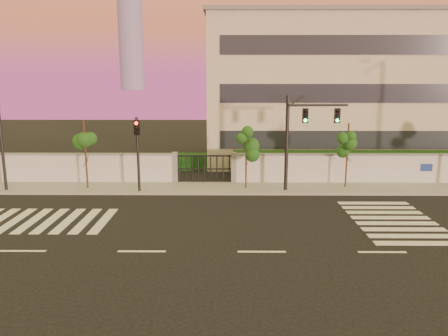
{
  "coord_description": "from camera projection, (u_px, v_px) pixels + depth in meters",
  "views": [
    {
      "loc": [
        -1.43,
        -17.07,
        7.04
      ],
      "look_at": [
        -1.61,
        6.0,
        2.34
      ],
      "focal_mm": 35.0,
      "sensor_mm": 36.0,
      "label": 1
    }
  ],
  "objects": [
    {
      "name": "ground",
      "position": [
        262.0,
        252.0,
        18.12
      ],
      "size": [
        120.0,
        120.0,
        0.0
      ],
      "primitive_type": "plane",
      "color": "black",
      "rests_on": "ground"
    },
    {
      "name": "street_tree_c",
      "position": [
        85.0,
        139.0,
        27.55
      ],
      "size": [
        1.38,
        1.1,
        4.51
      ],
      "color": "#382314",
      "rests_on": "ground"
    },
    {
      "name": "perimeter_wall",
      "position": [
        250.0,
        169.0,
        29.67
      ],
      "size": [
        60.0,
        0.36,
        2.2
      ],
      "color": "silver",
      "rests_on": "ground"
    },
    {
      "name": "traffic_signal_main",
      "position": [
        299.0,
        132.0,
        27.0
      ],
      "size": [
        3.84,
        0.52,
        6.07
      ],
      "rotation": [
        0.0,
        0.0,
        0.1
      ],
      "color": "black",
      "rests_on": "ground"
    },
    {
      "name": "traffic_signal_secondary",
      "position": [
        138.0,
        146.0,
        26.82
      ],
      "size": [
        0.37,
        0.35,
        4.78
      ],
      "rotation": [
        0.0,
        0.0,
        -0.25
      ],
      "color": "black",
      "rests_on": "ground"
    },
    {
      "name": "sidewalk",
      "position": [
        249.0,
        188.0,
        28.4
      ],
      "size": [
        60.0,
        3.0,
        0.15
      ],
      "primitive_type": "cube",
      "color": "gray",
      "rests_on": "ground"
    },
    {
      "name": "hedge_row",
      "position": [
        262.0,
        165.0,
        32.39
      ],
      "size": [
        41.0,
        4.25,
        1.8
      ],
      "color": "#0F3511",
      "rests_on": "ground"
    },
    {
      "name": "road_markings",
      "position": [
        224.0,
        222.0,
        21.82
      ],
      "size": [
        57.0,
        7.62,
        0.02
      ],
      "color": "silver",
      "rests_on": "ground"
    },
    {
      "name": "street_tree_e",
      "position": [
        348.0,
        141.0,
        27.89
      ],
      "size": [
        1.3,
        1.04,
        4.32
      ],
      "color": "#382314",
      "rests_on": "ground"
    },
    {
      "name": "institutional_building",
      "position": [
        346.0,
        89.0,
        38.37
      ],
      "size": [
        24.4,
        12.4,
        12.25
      ],
      "color": "#BFB6A1",
      "rests_on": "ground"
    },
    {
      "name": "street_tree_d",
      "position": [
        247.0,
        144.0,
        27.65
      ],
      "size": [
        1.36,
        1.08,
        4.07
      ],
      "color": "#382314",
      "rests_on": "ground"
    }
  ]
}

